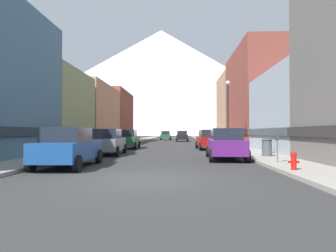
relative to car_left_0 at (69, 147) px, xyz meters
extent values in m
plane|color=#2E2E2E|center=(3.80, -3.13, -0.90)|extent=(400.00, 400.00, 0.00)
cube|color=gray|center=(-2.45, 31.87, -0.82)|extent=(2.50, 100.00, 0.15)
cube|color=gray|center=(10.05, 31.87, -0.82)|extent=(2.50, 100.00, 0.15)
cube|color=#8C9966|center=(-8.43, 12.16, 2.59)|extent=(9.46, 8.13, 6.98)
cube|color=#3F442D|center=(-8.43, 12.16, 0.70)|extent=(9.76, 8.13, 0.50)
cube|color=tan|center=(-8.25, 22.68, 2.80)|extent=(9.09, 11.87, 7.40)
cube|color=brown|center=(-8.25, 22.68, 0.70)|extent=(9.39, 11.87, 0.50)
cube|color=brown|center=(-8.33, 34.85, 3.29)|extent=(9.26, 11.96, 8.37)
cube|color=#3B1B16|center=(-8.33, 34.85, 0.70)|extent=(9.56, 11.96, 0.50)
cube|color=#99A5B2|center=(15.66, 8.88, 2.11)|extent=(8.73, 9.52, 6.03)
cube|color=#444A50|center=(15.66, 8.88, 0.70)|extent=(9.03, 9.52, 0.50)
cube|color=brown|center=(14.99, 20.40, 4.57)|extent=(7.38, 12.62, 10.94)
cube|color=#3B1B16|center=(14.99, 20.40, 0.70)|extent=(7.68, 12.62, 0.50)
cube|color=tan|center=(16.12, 31.83, 4.23)|extent=(9.63, 9.53, 10.26)
cube|color=brown|center=(16.12, 31.83, 0.70)|extent=(9.93, 9.53, 0.50)
cube|color=#19478C|center=(0.00, 0.06, -0.16)|extent=(1.95, 4.44, 0.80)
cube|color=#1E232D|center=(0.00, -0.19, 0.56)|extent=(1.65, 2.24, 0.64)
cylinder|color=black|center=(-0.96, 1.69, -0.56)|extent=(0.24, 0.69, 0.68)
cylinder|color=black|center=(0.88, 1.73, -0.56)|extent=(0.24, 0.69, 0.68)
cylinder|color=black|center=(-0.88, -1.61, -0.56)|extent=(0.24, 0.69, 0.68)
cylinder|color=black|center=(0.96, -1.57, -0.56)|extent=(0.24, 0.69, 0.68)
cube|color=slate|center=(0.00, 7.01, -0.16)|extent=(2.01, 4.47, 0.80)
cube|color=#1E232D|center=(0.01, 6.76, 0.56)|extent=(1.69, 2.26, 0.64)
cylinder|color=black|center=(-0.99, 8.62, -0.56)|extent=(0.25, 0.69, 0.68)
cylinder|color=black|center=(0.85, 8.69, -0.56)|extent=(0.25, 0.69, 0.68)
cylinder|color=black|center=(-0.86, 5.32, -0.56)|extent=(0.25, 0.69, 0.68)
cylinder|color=black|center=(0.98, 5.40, -0.56)|extent=(0.25, 0.69, 0.68)
cube|color=#265933|center=(0.00, 14.46, -0.16)|extent=(1.98, 4.46, 0.80)
cube|color=#1E232D|center=(0.01, 14.21, 0.56)|extent=(1.67, 2.25, 0.64)
cylinder|color=black|center=(-0.98, 16.08, -0.56)|extent=(0.24, 0.69, 0.68)
cylinder|color=black|center=(0.86, 16.14, -0.56)|extent=(0.24, 0.69, 0.68)
cylinder|color=black|center=(-0.87, 12.78, -0.56)|extent=(0.24, 0.69, 0.68)
cylinder|color=black|center=(0.97, 12.84, -0.56)|extent=(0.24, 0.69, 0.68)
cube|color=#591E72|center=(7.60, 3.90, -0.16)|extent=(2.04, 4.48, 0.80)
cube|color=#1E232D|center=(7.59, 3.65, 0.56)|extent=(1.70, 2.27, 0.64)
cylinder|color=black|center=(6.76, 5.59, -0.56)|extent=(0.25, 0.69, 0.68)
cylinder|color=black|center=(8.59, 5.50, -0.56)|extent=(0.25, 0.69, 0.68)
cylinder|color=black|center=(6.60, 2.29, -0.56)|extent=(0.25, 0.69, 0.68)
cylinder|color=black|center=(8.44, 2.21, -0.56)|extent=(0.25, 0.69, 0.68)
cube|color=#9E1111|center=(7.60, 13.36, -0.16)|extent=(2.02, 4.47, 0.80)
cube|color=#1E232D|center=(7.61, 13.11, 0.56)|extent=(1.69, 2.26, 0.64)
cylinder|color=black|center=(6.61, 14.97, -0.56)|extent=(0.25, 0.69, 0.68)
cylinder|color=black|center=(8.45, 15.04, -0.56)|extent=(0.25, 0.69, 0.68)
cylinder|color=black|center=(6.75, 11.67, -0.56)|extent=(0.25, 0.69, 0.68)
cylinder|color=black|center=(8.59, 11.75, -0.56)|extent=(0.25, 0.69, 0.68)
cube|color=black|center=(5.40, 35.40, -0.16)|extent=(1.84, 4.40, 0.80)
cube|color=#1E232D|center=(5.40, 35.15, 0.56)|extent=(1.60, 2.20, 0.64)
cylinder|color=black|center=(4.48, 37.05, -0.56)|extent=(0.22, 0.68, 0.68)
cylinder|color=black|center=(6.32, 37.05, -0.56)|extent=(0.22, 0.68, 0.68)
cylinder|color=black|center=(4.48, 33.75, -0.56)|extent=(0.22, 0.68, 0.68)
cylinder|color=black|center=(6.32, 33.75, -0.56)|extent=(0.22, 0.68, 0.68)
cube|color=#265933|center=(2.20, 44.51, -0.16)|extent=(1.84, 4.40, 0.80)
cube|color=#1E232D|center=(2.20, 44.76, 0.56)|extent=(1.60, 2.20, 0.64)
cylinder|color=black|center=(3.12, 42.86, -0.56)|extent=(0.22, 0.68, 0.68)
cylinder|color=black|center=(1.28, 42.86, -0.56)|extent=(0.22, 0.68, 0.68)
cylinder|color=black|center=(3.12, 46.16, -0.56)|extent=(0.22, 0.68, 0.68)
cylinder|color=black|center=(1.28, 46.16, -0.56)|extent=(0.22, 0.68, 0.68)
cylinder|color=red|center=(9.25, -1.66, -0.47)|extent=(0.20, 0.20, 0.55)
sphere|color=red|center=(9.25, -1.66, -0.16)|extent=(0.22, 0.22, 0.22)
cylinder|color=red|center=(9.10, -1.66, -0.45)|extent=(0.10, 0.09, 0.09)
cylinder|color=red|center=(9.40, -1.66, -0.45)|extent=(0.10, 0.09, 0.09)
cylinder|color=#595960|center=(9.55, 1.02, -0.22)|extent=(0.06, 0.06, 1.05)
cube|color=#33383F|center=(9.55, 1.02, 0.44)|extent=(0.14, 0.10, 0.28)
cylinder|color=#4C5156|center=(10.15, 4.62, -0.30)|extent=(0.56, 0.56, 0.90)
cylinder|color=#2D2D33|center=(10.15, 4.62, 0.19)|extent=(0.59, 0.59, 0.08)
cylinder|color=brown|center=(10.80, 6.54, -0.57)|extent=(0.36, 0.36, 0.36)
sphere|color=#1A8732|center=(10.80, 6.54, -0.21)|extent=(0.45, 0.45, 0.45)
cylinder|color=navy|center=(-2.45, 7.91, -0.03)|extent=(0.36, 0.36, 1.44)
sphere|color=tan|center=(-2.45, 7.91, 0.80)|extent=(0.23, 0.23, 0.23)
cylinder|color=#333338|center=(-2.45, 5.12, -0.08)|extent=(0.36, 0.36, 1.34)
sphere|color=tan|center=(-2.45, 5.12, 0.70)|extent=(0.21, 0.21, 0.21)
cylinder|color=black|center=(9.15, 12.19, 2.00)|extent=(0.12, 0.12, 5.50)
sphere|color=white|center=(9.15, 12.19, 4.93)|extent=(0.36, 0.36, 0.36)
cone|color=silver|center=(-12.23, 256.87, 48.32)|extent=(297.83, 297.83, 98.43)
camera|label=1|loc=(4.95, -12.61, 0.68)|focal=30.57mm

